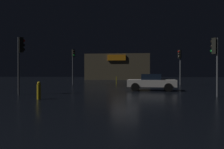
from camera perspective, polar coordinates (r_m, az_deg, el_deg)
name	(u,v)px	position (r m, az deg, el deg)	size (l,w,h in m)	color
ground_plane	(125,89)	(19.46, 3.57, -3.96)	(120.00, 120.00, 0.00)	black
store_building	(118,67)	(49.22, 1.67, 1.99)	(14.17, 9.19, 5.72)	brown
traffic_signal_main	(73,60)	(27.12, -10.58, 3.96)	(0.42, 0.42, 4.49)	#595B60
traffic_signal_opposite	(215,52)	(14.58, 26.40, 5.52)	(0.42, 0.42, 3.66)	#595B60
traffic_signal_cross_left	(180,61)	(26.32, 18.10, 3.54)	(0.42, 0.42, 4.24)	#595B60
traffic_signal_cross_right	(21,52)	(15.70, -23.76, 5.68)	(0.43, 0.41, 3.93)	#595B60
car_near	(151,82)	(17.87, 10.74, -2.04)	(4.10, 2.22, 1.40)	silver
fire_hydrant	(39,91)	(12.38, -19.41, -4.17)	(0.22, 0.22, 1.00)	gold
bollard_kerb_a	(116,80)	(27.70, 1.21, -1.60)	(0.09, 0.09, 1.04)	gold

